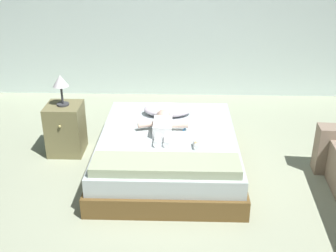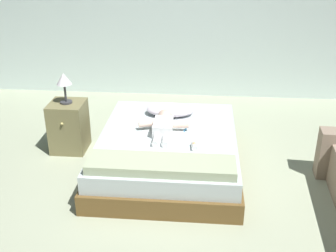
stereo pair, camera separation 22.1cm
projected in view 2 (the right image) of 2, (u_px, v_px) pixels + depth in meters
ground_plane at (151, 208)px, 3.78m from camera, size 8.00×8.00×0.00m
wall_behind_bed at (176, 6)px, 5.94m from camera, size 8.00×0.12×2.63m
bed at (168, 151)px, 4.38m from camera, size 1.45×1.87×0.37m
pillow at (170, 110)px, 4.75m from camera, size 0.54×0.32×0.13m
baby at (163, 125)px, 4.37m from camera, size 0.53×0.65×0.16m
toothbrush at (186, 128)px, 4.43m from camera, size 0.05×0.14×0.02m
nightstand at (69, 126)px, 4.70m from camera, size 0.38×0.41×0.57m
lamp at (64, 81)px, 4.48m from camera, size 0.16×0.16×0.34m
blanket at (161, 165)px, 3.66m from camera, size 1.31×0.34×0.08m
baby_bottle at (194, 146)px, 4.02m from camera, size 0.06×0.12×0.08m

